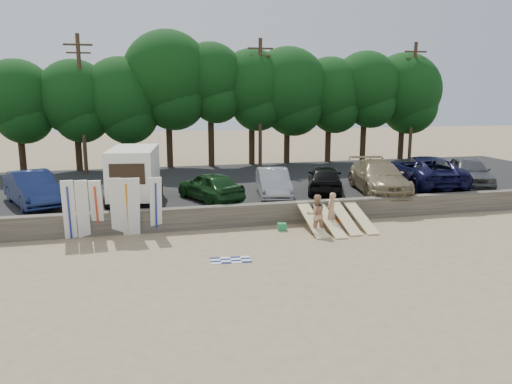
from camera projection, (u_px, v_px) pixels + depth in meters
ground at (308, 241)px, 20.59m from camera, size 120.00×120.00×0.00m
seawall at (287, 213)px, 23.35m from camera, size 44.00×0.50×1.00m
parking_lot at (250, 187)px, 30.52m from camera, size 44.00×14.50×0.70m
treeline at (235, 88)px, 36.17m from camera, size 33.76×6.24×9.62m
utility_poles at (260, 101)px, 35.22m from camera, size 25.80×0.26×9.00m
box_trailer at (134, 172)px, 24.43m from camera, size 2.87×4.45×2.67m
car_0 at (33, 188)px, 23.85m from camera, size 3.55×5.23×1.63m
car_1 at (210, 186)px, 24.89m from camera, size 3.27×4.62×1.46m
car_2 at (273, 183)px, 25.93m from camera, size 2.20×4.55×1.44m
car_3 at (325, 179)px, 26.91m from camera, size 3.19×4.77×1.51m
car_4 at (379, 177)px, 26.92m from camera, size 3.39×6.13×1.68m
car_5 at (423, 171)px, 28.56m from camera, size 3.88×6.76×1.77m
car_6 at (468, 172)px, 28.57m from camera, size 3.64×5.32×1.68m
surfboard_upright_0 at (69, 210)px, 20.53m from camera, size 0.53×0.59×2.56m
surfboard_upright_1 at (83, 209)px, 20.64m from camera, size 0.54×0.65×2.55m
surfboard_upright_2 at (97, 209)px, 20.87m from camera, size 0.52×0.80×2.51m
surfboard_upright_3 at (116, 207)px, 21.02m from camera, size 0.54×0.56×2.57m
surfboard_upright_4 at (128, 207)px, 21.04m from camera, size 0.55×0.61×2.56m
surfboard_upright_5 at (134, 207)px, 21.07m from camera, size 0.57×0.61×2.56m
surfboard_upright_6 at (156, 205)px, 21.39m from camera, size 0.53×0.67×2.55m
surfboard_low_0 at (312, 219)px, 22.09m from camera, size 0.56×2.87×1.01m
surfboard_low_1 at (329, 221)px, 22.11m from camera, size 0.56×2.90×0.90m
surfboard_low_2 at (344, 217)px, 22.50m from camera, size 0.56×2.86×1.03m
surfboard_low_3 at (360, 216)px, 22.68m from camera, size 0.56×2.88×0.97m
beachgoer_a at (331, 211)px, 22.26m from camera, size 0.72×0.69×1.67m
beachgoer_b at (316, 214)px, 21.50m from camera, size 0.88×0.71×1.74m
cooler at (282, 227)px, 22.19m from camera, size 0.41×0.34×0.32m
gear_bag at (337, 221)px, 23.38m from camera, size 0.31×0.26×0.22m
beach_towel at (231, 260)px, 18.26m from camera, size 1.64×1.64×0.00m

